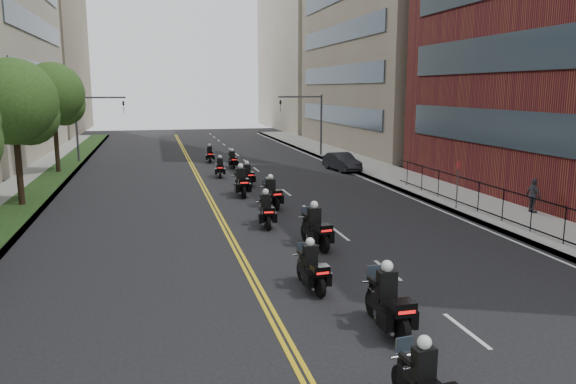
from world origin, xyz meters
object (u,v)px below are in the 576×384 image
(motorcycle_4, at_px, (266,212))
(motorcycle_6, at_px, (241,183))
(motorcycle_7, at_px, (248,176))
(motorcycle_3, at_px, (316,229))
(parked_sedan, at_px, (342,162))
(motorcycle_8, at_px, (220,168))
(motorcycle_9, at_px, (232,160))
(motorcycle_5, at_px, (271,195))
(motorcycle_2, at_px, (312,270))
(motorcycle_10, at_px, (210,155))
(motorcycle_1, at_px, (388,304))
(pedestrian_c, at_px, (533,196))

(motorcycle_4, xyz_separation_m, motorcycle_6, (0.03, 7.47, 0.07))
(motorcycle_7, bearing_deg, motorcycle_3, -94.24)
(parked_sedan, bearing_deg, motorcycle_7, -156.95)
(parked_sedan, bearing_deg, motorcycle_3, -119.74)
(motorcycle_8, xyz_separation_m, motorcycle_9, (1.46, 4.28, -0.00))
(motorcycle_7, relative_size, motorcycle_8, 1.02)
(motorcycle_5, xyz_separation_m, motorcycle_6, (-1.03, 3.59, 0.05))
(motorcycle_4, bearing_deg, motorcycle_2, -87.36)
(motorcycle_5, bearing_deg, motorcycle_6, 98.91)
(motorcycle_7, xyz_separation_m, motorcycle_9, (0.16, 8.10, -0.01))
(motorcycle_10, height_order, parked_sedan, motorcycle_10)
(motorcycle_5, bearing_deg, motorcycle_1, -97.90)
(motorcycle_6, xyz_separation_m, motorcycle_8, (-0.36, 7.33, -0.13))
(motorcycle_5, height_order, pedestrian_c, pedestrian_c)
(motorcycle_1, height_order, motorcycle_4, motorcycle_1)
(motorcycle_2, bearing_deg, motorcycle_7, 80.98)
(motorcycle_5, xyz_separation_m, motorcycle_10, (-1.28, 19.20, -0.07))
(motorcycle_3, relative_size, motorcycle_6, 0.97)
(motorcycle_1, xyz_separation_m, motorcycle_7, (0.15, 22.64, -0.11))
(motorcycle_6, xyz_separation_m, motorcycle_9, (1.11, 11.60, -0.13))
(motorcycle_7, bearing_deg, parked_sedan, 26.02)
(motorcycle_6, relative_size, parked_sedan, 0.62)
(motorcycle_4, distance_m, motorcycle_9, 19.11)
(parked_sedan, bearing_deg, motorcycle_9, 149.45)
(motorcycle_2, xyz_separation_m, motorcycle_6, (0.26, 15.75, 0.10))
(motorcycle_8, bearing_deg, parked_sedan, 12.77)
(motorcycle_6, relative_size, motorcycle_7, 1.20)
(motorcycle_1, bearing_deg, motorcycle_8, 91.46)
(motorcycle_2, height_order, motorcycle_10, motorcycle_2)
(motorcycle_1, height_order, parked_sedan, motorcycle_1)
(motorcycle_1, height_order, motorcycle_10, motorcycle_1)
(motorcycle_6, xyz_separation_m, pedestrian_c, (13.08, -8.36, 0.24))
(motorcycle_2, relative_size, parked_sedan, 0.54)
(motorcycle_7, bearing_deg, motorcycle_10, 90.59)
(motorcycle_5, xyz_separation_m, motorcycle_8, (-1.39, 10.92, -0.08))
(motorcycle_3, xyz_separation_m, parked_sedan, (7.81, 19.64, -0.05))
(motorcycle_6, xyz_separation_m, parked_sedan, (8.98, 8.34, -0.07))
(parked_sedan, bearing_deg, motorcycle_4, -127.72)
(motorcycle_1, relative_size, motorcycle_5, 1.06)
(motorcycle_2, xyz_separation_m, motorcycle_5, (1.29, 12.16, 0.05))
(motorcycle_2, height_order, motorcycle_5, motorcycle_5)
(motorcycle_2, bearing_deg, motorcycle_9, 81.72)
(motorcycle_3, height_order, motorcycle_10, motorcycle_3)
(motorcycle_9, height_order, motorcycle_10, motorcycle_10)
(motorcycle_3, distance_m, motorcycle_4, 4.01)
(parked_sedan, bearing_deg, motorcycle_1, -114.63)
(motorcycle_7, relative_size, parked_sedan, 0.52)
(parked_sedan, xyz_separation_m, pedestrian_c, (4.10, -16.71, 0.31))
(motorcycle_1, bearing_deg, parked_sedan, 72.38)
(motorcycle_3, height_order, pedestrian_c, motorcycle_3)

